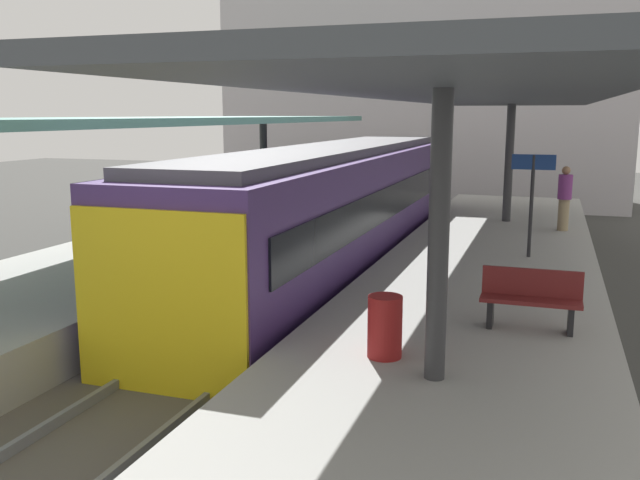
# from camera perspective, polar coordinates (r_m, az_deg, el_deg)

# --- Properties ---
(ground_plane) EXTENTS (80.00, 80.00, 0.00)m
(ground_plane) POSITION_cam_1_polar(r_m,az_deg,el_deg) (14.06, -2.80, -6.28)
(ground_plane) COLOR #383835
(platform_left) EXTENTS (4.40, 28.00, 1.00)m
(platform_left) POSITION_cam_1_polar(r_m,az_deg,el_deg) (15.69, -15.86, -3.01)
(platform_left) COLOR #9E9E99
(platform_left) RESTS_ON ground_plane
(platform_right) EXTENTS (4.40, 28.00, 1.00)m
(platform_right) POSITION_cam_1_polar(r_m,az_deg,el_deg) (13.06, 12.96, -5.57)
(platform_right) COLOR #9E9E99
(platform_right) RESTS_ON ground_plane
(track_ballast) EXTENTS (3.20, 28.00, 0.20)m
(track_ballast) POSITION_cam_1_polar(r_m,az_deg,el_deg) (14.03, -2.80, -5.89)
(track_ballast) COLOR #59544C
(track_ballast) RESTS_ON ground_plane
(rail_near_side) EXTENTS (0.08, 28.00, 0.14)m
(rail_near_side) POSITION_cam_1_polar(r_m,az_deg,el_deg) (14.26, -5.51, -4.95)
(rail_near_side) COLOR slate
(rail_near_side) RESTS_ON track_ballast
(rail_far_side) EXTENTS (0.08, 28.00, 0.14)m
(rail_far_side) POSITION_cam_1_polar(r_m,az_deg,el_deg) (13.75, -0.00, -5.49)
(rail_far_side) COLOR slate
(rail_far_side) RESTS_ON track_ballast
(commuter_train) EXTENTS (2.78, 15.85, 3.10)m
(commuter_train) POSITION_cam_1_polar(r_m,az_deg,el_deg) (16.61, 1.15, 2.43)
(commuter_train) COLOR #472D6B
(commuter_train) RESTS_ON track_ballast
(canopy_left) EXTENTS (4.18, 21.00, 2.98)m
(canopy_left) POSITION_cam_1_polar(r_m,az_deg,el_deg) (16.45, -13.66, 9.53)
(canopy_left) COLOR #333335
(canopy_left) RESTS_ON platform_left
(canopy_right) EXTENTS (4.18, 21.00, 3.49)m
(canopy_right) POSITION_cam_1_polar(r_m,az_deg,el_deg) (13.97, 14.23, 11.45)
(canopy_right) COLOR #333335
(canopy_right) RESTS_ON platform_right
(platform_bench) EXTENTS (1.40, 0.41, 0.86)m
(platform_bench) POSITION_cam_1_polar(r_m,az_deg,el_deg) (10.27, 17.20, -4.59)
(platform_bench) COLOR black
(platform_bench) RESTS_ON platform_right
(platform_sign) EXTENTS (0.90, 0.08, 2.21)m
(platform_sign) POSITION_cam_1_polar(r_m,az_deg,el_deg) (15.25, 17.32, 4.63)
(platform_sign) COLOR #262628
(platform_sign) RESTS_ON platform_right
(litter_bin) EXTENTS (0.44, 0.44, 0.80)m
(litter_bin) POSITION_cam_1_polar(r_m,az_deg,el_deg) (8.75, 5.43, -7.20)
(litter_bin) COLOR maroon
(litter_bin) RESTS_ON platform_right
(passenger_near_bench) EXTENTS (0.36, 0.36, 1.70)m
(passenger_near_bench) POSITION_cam_1_polar(r_m,az_deg,el_deg) (19.16, 19.73, 3.37)
(passenger_near_bench) COLOR #998460
(passenger_near_bench) RESTS_ON platform_right
(passenger_mid_platform) EXTENTS (0.36, 0.36, 1.67)m
(passenger_mid_platform) POSITION_cam_1_polar(r_m,az_deg,el_deg) (17.33, -9.93, 3.08)
(passenger_mid_platform) COLOR #386B3D
(passenger_mid_platform) RESTS_ON platform_left
(station_building_backdrop) EXTENTS (18.00, 6.00, 11.00)m
(station_building_backdrop) POSITION_cam_1_polar(r_m,az_deg,el_deg) (33.07, 8.73, 12.87)
(station_building_backdrop) COLOR #B7B2B7
(station_building_backdrop) RESTS_ON ground_plane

